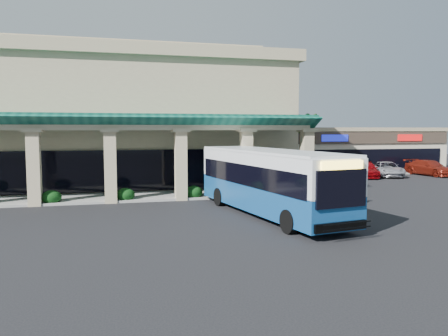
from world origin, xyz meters
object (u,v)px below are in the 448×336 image
object	(u,v)px
car_silver	(325,172)
car_extra	(430,168)
pedestrian	(351,190)
car_gray	(387,169)
transit_bus	(269,183)
car_white	(344,170)
car_red	(366,170)

from	to	relation	value
car_silver	car_extra	distance (m)	12.42
pedestrian	car_extra	bearing A→B (deg)	-50.03
car_silver	car_gray	bearing A→B (deg)	12.41
pedestrian	car_gray	distance (m)	19.03
transit_bus	pedestrian	bearing A→B (deg)	4.03
pedestrian	car_extra	size ratio (longest dim) A/B	0.36
car_white	car_silver	bearing A→B (deg)	-172.70
pedestrian	car_red	size ratio (longest dim) A/B	0.38
car_silver	car_extra	xyz separation A→B (m)	(12.36, 1.23, -0.02)
car_red	car_extra	distance (m)	7.32
car_white	car_red	bearing A→B (deg)	-16.36
transit_bus	car_red	size ratio (longest dim) A/B	2.51
car_silver	car_gray	xyz separation A→B (m)	(7.52, 1.45, -0.07)
car_white	car_red	xyz separation A→B (m)	(2.42, 0.05, -0.01)
car_white	car_extra	world-z (taller)	car_extra
transit_bus	car_extra	xyz separation A→B (m)	(23.14, 15.58, -0.99)
car_silver	car_red	distance (m)	5.19
transit_bus	car_extra	distance (m)	27.91
car_red	car_gray	world-z (taller)	car_red
pedestrian	car_silver	xyz separation A→B (m)	(4.93, 12.94, -0.17)
car_silver	car_white	size ratio (longest dim) A/B	1.04
transit_bus	car_gray	xyz separation A→B (m)	(18.30, 15.80, -1.05)
car_gray	car_extra	bearing A→B (deg)	16.27
pedestrian	car_gray	size ratio (longest dim) A/B	0.37
car_white	car_gray	xyz separation A→B (m)	(4.89, 0.24, -0.01)
car_silver	car_gray	world-z (taller)	car_silver
pedestrian	car_silver	bearing A→B (deg)	-20.23
pedestrian	car_white	distance (m)	16.04
car_red	car_extra	bearing A→B (deg)	23.76
car_silver	car_gray	size ratio (longest dim) A/B	0.89
car_silver	car_white	distance (m)	2.89
car_red	car_gray	bearing A→B (deg)	28.46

